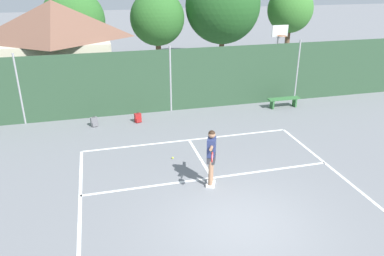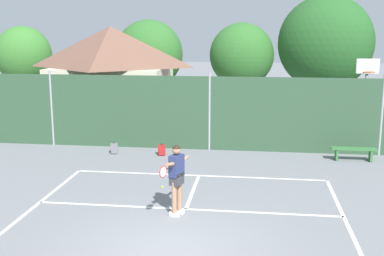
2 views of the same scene
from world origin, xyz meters
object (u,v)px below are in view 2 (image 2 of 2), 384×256
backpack_grey (114,149)px  backpack_red (162,150)px  tennis_player (176,174)px  courtside_bench (354,151)px  basketball_hoop (366,89)px  tennis_ball (162,187)px

backpack_grey → backpack_red: (1.87, -0.00, 0.00)m
tennis_player → backpack_red: size_ratio=4.01×
tennis_player → courtside_bench: (5.56, 5.98, -0.75)m
tennis_player → backpack_grey: size_ratio=4.01×
basketball_hoop → courtside_bench: (-0.87, -2.71, -1.95)m
backpack_grey → courtside_bench: courtside_bench is taller
basketball_hoop → courtside_bench: bearing=-107.8°
tennis_ball → backpack_red: 3.86m
basketball_hoop → tennis_ball: size_ratio=53.79×
tennis_ball → courtside_bench: size_ratio=0.04×
tennis_ball → backpack_grey: bearing=124.7°
backpack_red → backpack_grey: bearing=179.8°
tennis_player → backpack_red: 6.10m
tennis_player → backpack_grey: 6.82m
backpack_red → courtside_bench: size_ratio=0.29×
backpack_grey → courtside_bench: 8.96m
basketball_hoop → tennis_player: 10.87m
tennis_ball → backpack_red: backpack_red is taller
backpack_grey → basketball_hoop: bearing=16.2°
backpack_grey → backpack_red: 1.87m
tennis_ball → basketball_hoop: bearing=42.6°
tennis_ball → courtside_bench: (6.33, 3.93, 0.33)m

